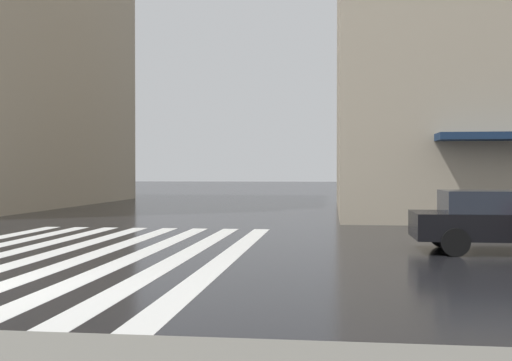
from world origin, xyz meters
TOP-DOWN VIEW (x-y plane):
  - zebra_crossing at (4.00, 0.14)m, footprint 13.00×7.50m
  - car_black at (5.50, -9.45)m, footprint 1.85×4.10m

SIDE VIEW (x-z plane):
  - zebra_crossing at x=4.00m, z-range 0.00..0.01m
  - car_black at x=5.50m, z-range 0.05..1.46m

